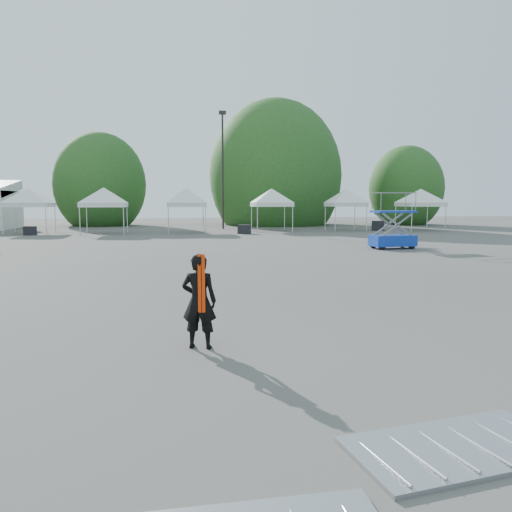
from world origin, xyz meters
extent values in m
plane|color=#474442|center=(0.00, 0.00, 0.00)|extent=(120.00, 120.00, 0.00)
cylinder|color=black|center=(3.00, 32.00, 4.75)|extent=(0.16, 0.16, 9.50)
cube|color=black|center=(3.00, 32.00, 9.65)|extent=(0.60, 0.25, 0.30)
cylinder|color=#382314|center=(-8.00, 40.00, 1.14)|extent=(0.36, 0.36, 2.27)
ellipsoid|color=#264A18|center=(-8.00, 40.00, 3.94)|extent=(4.16, 4.16, 4.78)
cylinder|color=#382314|center=(9.00, 39.00, 1.40)|extent=(0.36, 0.36, 2.80)
ellipsoid|color=#264A18|center=(9.00, 39.00, 4.85)|extent=(5.12, 5.12, 5.89)
cylinder|color=#382314|center=(22.00, 37.00, 1.05)|extent=(0.36, 0.36, 2.10)
ellipsoid|color=#264A18|center=(22.00, 37.00, 3.64)|extent=(3.84, 3.84, 4.42)
cylinder|color=silver|center=(-13.00, 27.21, 1.00)|extent=(0.06, 0.06, 2.00)
cylinder|color=silver|center=(-10.11, 27.21, 1.00)|extent=(0.06, 0.06, 2.00)
cylinder|color=silver|center=(-13.00, 30.10, 1.00)|extent=(0.06, 0.06, 2.00)
cylinder|color=silver|center=(-10.11, 30.10, 1.00)|extent=(0.06, 0.06, 2.00)
cube|color=white|center=(-11.56, 28.65, 2.08)|extent=(3.09, 3.09, 0.30)
pyramid|color=white|center=(-11.56, 28.65, 3.33)|extent=(4.37, 4.37, 1.10)
cylinder|color=silver|center=(-7.57, 25.73, 1.00)|extent=(0.06, 0.06, 2.00)
cylinder|color=silver|center=(-4.63, 25.73, 1.00)|extent=(0.06, 0.06, 2.00)
cylinder|color=silver|center=(-7.57, 28.66, 1.00)|extent=(0.06, 0.06, 2.00)
cylinder|color=silver|center=(-4.63, 28.66, 1.00)|extent=(0.06, 0.06, 2.00)
cube|color=white|center=(-6.10, 27.20, 2.08)|extent=(3.14, 3.14, 0.30)
pyramid|color=white|center=(-6.10, 27.20, 3.33)|extent=(4.43, 4.43, 1.10)
cylinder|color=silver|center=(-1.56, 26.14, 1.00)|extent=(0.06, 0.06, 2.00)
cylinder|color=silver|center=(1.10, 26.14, 1.00)|extent=(0.06, 0.06, 2.00)
cylinder|color=silver|center=(-1.56, 28.80, 1.00)|extent=(0.06, 0.06, 2.00)
cylinder|color=silver|center=(1.10, 28.80, 1.00)|extent=(0.06, 0.06, 2.00)
cube|color=white|center=(-0.23, 27.47, 2.08)|extent=(2.86, 2.86, 0.30)
pyramid|color=white|center=(-0.23, 27.47, 3.33)|extent=(4.05, 4.05, 1.10)
cylinder|color=silver|center=(5.06, 26.89, 1.00)|extent=(0.06, 0.06, 2.00)
cylinder|color=silver|center=(7.79, 26.89, 1.00)|extent=(0.06, 0.06, 2.00)
cylinder|color=silver|center=(5.06, 29.62, 1.00)|extent=(0.06, 0.06, 2.00)
cylinder|color=silver|center=(7.79, 29.62, 1.00)|extent=(0.06, 0.06, 2.00)
cube|color=white|center=(6.43, 28.26, 2.08)|extent=(2.93, 2.93, 0.30)
pyramid|color=white|center=(6.43, 28.26, 3.33)|extent=(4.15, 4.15, 1.10)
cylinder|color=silver|center=(11.15, 26.75, 1.00)|extent=(0.06, 0.06, 2.00)
cylinder|color=silver|center=(13.71, 26.75, 1.00)|extent=(0.06, 0.06, 2.00)
cylinder|color=silver|center=(11.15, 29.31, 1.00)|extent=(0.06, 0.06, 2.00)
cylinder|color=silver|center=(13.71, 29.31, 1.00)|extent=(0.06, 0.06, 2.00)
cube|color=white|center=(12.43, 28.03, 2.08)|extent=(2.76, 2.76, 0.30)
pyramid|color=white|center=(12.43, 28.03, 3.33)|extent=(3.90, 3.90, 1.10)
cylinder|color=silver|center=(16.93, 25.68, 1.00)|extent=(0.06, 0.06, 2.00)
cylinder|color=silver|center=(19.76, 25.68, 1.00)|extent=(0.06, 0.06, 2.00)
cylinder|color=silver|center=(16.93, 28.51, 1.00)|extent=(0.06, 0.06, 2.00)
cylinder|color=silver|center=(19.76, 28.51, 1.00)|extent=(0.06, 0.06, 2.00)
cube|color=white|center=(18.35, 27.09, 2.08)|extent=(3.03, 3.03, 0.30)
pyramid|color=white|center=(18.35, 27.09, 3.33)|extent=(4.29, 4.29, 1.10)
imported|color=black|center=(-1.00, -2.27, 0.77)|extent=(0.64, 0.51, 1.55)
cube|color=#F03204|center=(-1.00, -2.43, 1.08)|extent=(0.12, 0.02, 0.93)
cube|color=#0C139E|center=(9.50, 13.10, 0.41)|extent=(2.25, 1.26, 0.54)
cube|color=#0C139E|center=(9.50, 13.10, 1.85)|extent=(2.15, 1.21, 0.09)
cylinder|color=black|center=(8.73, 12.58, 0.16)|extent=(0.33, 0.16, 0.32)
cylinder|color=black|center=(10.35, 12.72, 0.16)|extent=(0.33, 0.16, 0.32)
cylinder|color=black|center=(8.66, 13.48, 0.16)|extent=(0.33, 0.16, 0.32)
cylinder|color=black|center=(10.27, 13.61, 0.16)|extent=(0.33, 0.16, 0.32)
cube|color=#A2A5AA|center=(1.25, -6.05, 0.02)|extent=(2.24, 1.34, 0.05)
cube|color=black|center=(-11.06, 26.62, 0.31)|extent=(0.81, 0.65, 0.61)
cube|color=black|center=(3.86, 25.55, 0.33)|extent=(1.04, 0.95, 0.66)
cube|color=black|center=(15.04, 27.63, 0.39)|extent=(1.22, 1.11, 0.77)
camera|label=1|loc=(-1.43, -10.20, 2.38)|focal=35.00mm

